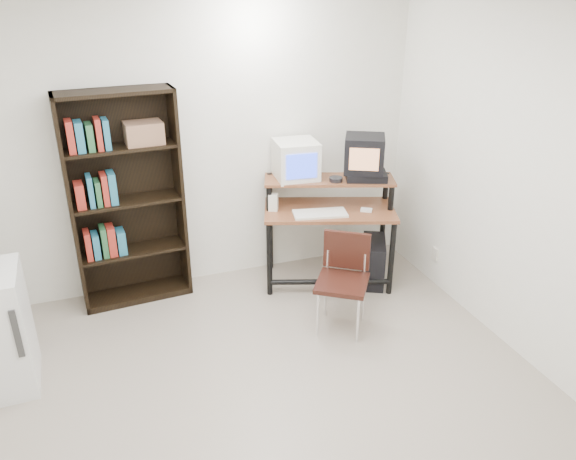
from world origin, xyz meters
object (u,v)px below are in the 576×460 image
object	(u,v)px
crt_tv	(364,154)
bookshelf	(126,198)
crt_monitor	(296,160)
pc_tower	(373,261)
school_chair	(344,273)
computer_desk	(329,213)

from	to	relation	value
crt_tv	bookshelf	size ratio (longest dim) A/B	0.25
crt_monitor	pc_tower	size ratio (longest dim) A/B	0.90
crt_tv	school_chair	bearing A→B (deg)	-97.34
bookshelf	pc_tower	bearing A→B (deg)	-17.31
bookshelf	computer_desk	bearing A→B (deg)	-14.35
computer_desk	bookshelf	world-z (taller)	bookshelf
crt_tv	bookshelf	bearing A→B (deg)	-161.40
computer_desk	crt_monitor	bearing A→B (deg)	155.84
pc_tower	school_chair	world-z (taller)	school_chair
school_chair	crt_monitor	bearing A→B (deg)	127.38
pc_tower	crt_monitor	bearing A→B (deg)	173.49
computer_desk	crt_monitor	distance (m)	0.57
crt_tv	school_chair	size ratio (longest dim) A/B	0.58
pc_tower	bookshelf	size ratio (longest dim) A/B	0.24
computer_desk	pc_tower	xyz separation A→B (m)	(0.39, -0.18, -0.47)
school_chair	bookshelf	distance (m)	1.94
crt_monitor	school_chair	xyz separation A→B (m)	(0.05, -0.97, -0.66)
crt_tv	school_chair	distance (m)	1.15
computer_desk	crt_monitor	world-z (taller)	crt_monitor
crt_monitor	crt_tv	distance (m)	0.61
crt_monitor	bookshelf	size ratio (longest dim) A/B	0.22
crt_tv	bookshelf	xyz separation A→B (m)	(-2.07, 0.32, -0.26)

